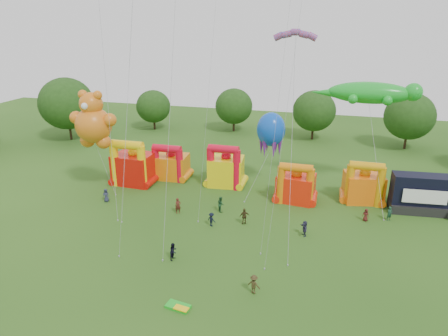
% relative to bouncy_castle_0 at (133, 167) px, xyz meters
% --- Properties ---
extents(ground, '(160.00, 160.00, 0.00)m').
position_rel_bouncy_castle_0_xyz_m(ground, '(15.31, -26.30, -2.56)').
color(ground, '#224814').
rests_on(ground, ground).
extents(tree_ring, '(124.75, 126.87, 12.07)m').
position_rel_bouncy_castle_0_xyz_m(tree_ring, '(14.12, -25.68, 3.70)').
color(tree_ring, '#352314').
rests_on(tree_ring, ground).
extents(bouncy_castle_0, '(5.48, 4.47, 6.75)m').
position_rel_bouncy_castle_0_xyz_m(bouncy_castle_0, '(0.00, 0.00, 0.00)').
color(bouncy_castle_0, red).
rests_on(bouncy_castle_0, ground).
extents(bouncy_castle_1, '(4.95, 4.06, 5.47)m').
position_rel_bouncy_castle_0_xyz_m(bouncy_castle_1, '(4.39, 3.32, -0.47)').
color(bouncy_castle_1, orange).
rests_on(bouncy_castle_1, ground).
extents(bouncy_castle_2, '(5.10, 4.24, 6.26)m').
position_rel_bouncy_castle_0_xyz_m(bouncy_castle_2, '(12.92, 2.81, -0.17)').
color(bouncy_castle_2, yellow).
rests_on(bouncy_castle_2, ground).
extents(bouncy_castle_3, '(4.98, 4.18, 5.49)m').
position_rel_bouncy_castle_0_xyz_m(bouncy_castle_3, '(22.99, 0.04, -0.45)').
color(bouncy_castle_3, red).
rests_on(bouncy_castle_3, ground).
extents(bouncy_castle_4, '(5.31, 4.58, 5.75)m').
position_rel_bouncy_castle_0_xyz_m(bouncy_castle_4, '(31.40, 2.20, -0.36)').
color(bouncy_castle_4, orange).
rests_on(bouncy_castle_4, ground).
extents(stage_trailer, '(7.47, 3.35, 4.79)m').
position_rel_bouncy_castle_0_xyz_m(stage_trailer, '(38.13, 0.91, -0.26)').
color(stage_trailer, black).
rests_on(stage_trailer, ground).
extents(teddy_bear_kite, '(6.58, 4.67, 13.96)m').
position_rel_bouncy_castle_0_xyz_m(teddy_bear_kite, '(-2.91, -3.88, 6.63)').
color(teddy_bear_kite, orange).
rests_on(teddy_bear_kite, ground).
extents(gecko_kite, '(13.61, 11.36, 14.92)m').
position_rel_bouncy_castle_0_xyz_m(gecko_kite, '(32.00, 2.99, 5.64)').
color(gecko_kite, green).
rests_on(gecko_kite, ground).
extents(octopus_kite, '(4.09, 9.46, 10.42)m').
position_rel_bouncy_castle_0_xyz_m(octopus_kite, '(18.25, 3.44, 2.50)').
color(octopus_kite, blue).
rests_on(octopus_kite, ground).
extents(parafoil_kites, '(26.93, 14.17, 32.32)m').
position_rel_bouncy_castle_0_xyz_m(parafoil_kites, '(8.53, -8.41, 11.67)').
color(parafoil_kites, '#E53C0A').
rests_on(parafoil_kites, ground).
extents(diamond_kites, '(20.24, 15.60, 40.04)m').
position_rel_bouncy_castle_0_xyz_m(diamond_kites, '(14.39, -10.38, 15.27)').
color(diamond_kites, red).
rests_on(diamond_kites, ground).
extents(folded_kite_bundle, '(2.13, 1.33, 0.31)m').
position_rel_bouncy_castle_0_xyz_m(folded_kite_bundle, '(15.90, -23.34, -2.42)').
color(folded_kite_bundle, green).
rests_on(folded_kite_bundle, ground).
extents(spectator_0, '(0.97, 0.74, 1.77)m').
position_rel_bouncy_castle_0_xyz_m(spectator_0, '(-0.56, -6.60, -1.67)').
color(spectator_0, '#292E45').
rests_on(spectator_0, ground).
extents(spectator_1, '(0.86, 0.81, 1.97)m').
position_rel_bouncy_castle_0_xyz_m(spectator_1, '(9.63, -7.27, -1.57)').
color(spectator_1, '#4D1D16').
rests_on(spectator_1, ground).
extents(spectator_2, '(1.10, 1.17, 1.92)m').
position_rel_bouncy_castle_0_xyz_m(spectator_2, '(14.50, -5.42, -1.60)').
color(spectator_2, '#1D4826').
rests_on(spectator_2, ground).
extents(spectator_3, '(1.22, 0.98, 1.65)m').
position_rel_bouncy_castle_0_xyz_m(spectator_3, '(14.49, -9.32, -1.73)').
color(spectator_3, black).
rests_on(spectator_3, ground).
extents(spectator_4, '(1.24, 0.95, 1.97)m').
position_rel_bouncy_castle_0_xyz_m(spectator_4, '(18.00, -7.88, -1.57)').
color(spectator_4, '#3D3218').
rests_on(spectator_4, ground).
extents(spectator_5, '(1.05, 1.71, 1.75)m').
position_rel_bouncy_castle_0_xyz_m(spectator_5, '(24.88, -8.75, -1.68)').
color(spectator_5, '#2D2A47').
rests_on(spectator_5, ground).
extents(spectator_6, '(0.89, 0.77, 1.55)m').
position_rel_bouncy_castle_0_xyz_m(spectator_6, '(31.52, -3.45, -1.78)').
color(spectator_6, '#4D1916').
rests_on(spectator_6, ground).
extents(spectator_7, '(0.77, 0.70, 1.76)m').
position_rel_bouncy_castle_0_xyz_m(spectator_7, '(34.20, -2.58, -1.68)').
color(spectator_7, '#173B28').
rests_on(spectator_7, ground).
extents(spectator_8, '(0.80, 0.96, 1.79)m').
position_rel_bouncy_castle_0_xyz_m(spectator_8, '(12.87, -16.78, -1.66)').
color(spectator_8, black).
rests_on(spectator_8, ground).
extents(spectator_9, '(1.29, 0.96, 1.78)m').
position_rel_bouncy_castle_0_xyz_m(spectator_9, '(21.46, -19.85, -1.67)').
color(spectator_9, '#382E16').
rests_on(spectator_9, ground).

